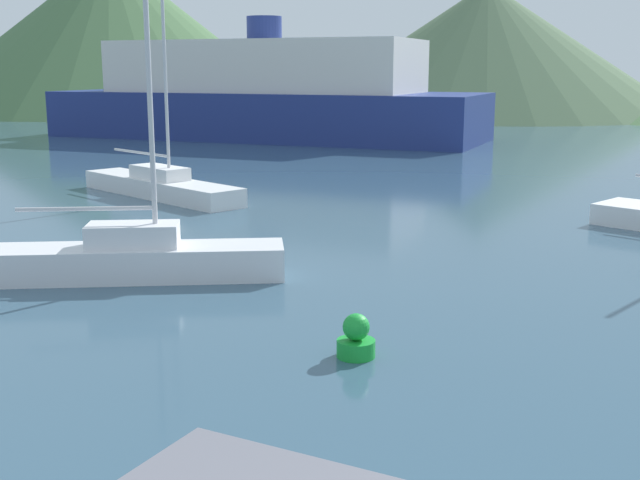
{
  "coord_description": "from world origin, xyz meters",
  "views": [
    {
      "loc": [
        3.9,
        -2.53,
        4.82
      ],
      "look_at": [
        0.88,
        14.0,
        1.2
      ],
      "focal_mm": 45.0,
      "sensor_mm": 36.0,
      "label": 1
    }
  ],
  "objects": [
    {
      "name": "sailboat_middle",
      "position": [
        -3.6,
        14.51,
        0.52
      ],
      "size": [
        7.06,
        3.18,
        8.21
      ],
      "rotation": [
        0.0,
        0.0,
        0.26
      ],
      "color": "silver",
      "rests_on": "ground_plane"
    },
    {
      "name": "ferry_distant",
      "position": [
        -10.0,
        52.44,
        2.93
      ],
      "size": [
        31.47,
        15.71,
        8.25
      ],
      "rotation": [
        0.0,
        0.0,
        -0.21
      ],
      "color": "navy",
      "rests_on": "ground_plane"
    },
    {
      "name": "sailboat_outer",
      "position": [
        -7.53,
        26.15,
        0.47
      ],
      "size": [
        7.87,
        6.22,
        9.12
      ],
      "rotation": [
        0.0,
        0.0,
        -0.62
      ],
      "color": "white",
      "rests_on": "ground_plane"
    },
    {
      "name": "buoy_marker",
      "position": [
        2.18,
        10.29,
        0.31
      ],
      "size": [
        0.66,
        0.66,
        0.76
      ],
      "color": "green",
      "rests_on": "ground_plane"
    },
    {
      "name": "hill_west",
      "position": [
        -37.06,
        87.69,
        8.86
      ],
      "size": [
        45.58,
        45.58,
        17.73
      ],
      "color": "#476B42",
      "rests_on": "ground_plane"
    },
    {
      "name": "hill_central",
      "position": [
        5.53,
        87.66,
        6.81
      ],
      "size": [
        41.83,
        41.83,
        13.62
      ],
      "color": "#4C6647",
      "rests_on": "ground_plane"
    }
  ]
}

